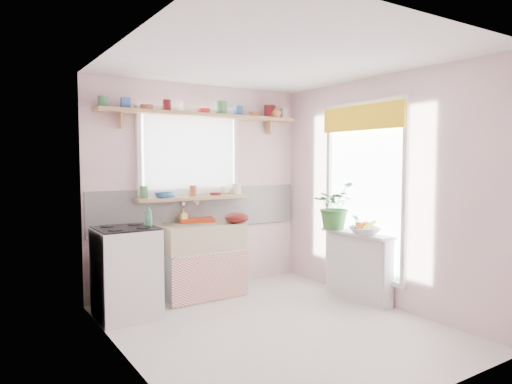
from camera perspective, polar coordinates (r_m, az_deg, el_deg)
room at (r=5.33m, az=2.90°, el=1.67°), size 3.20×3.20×3.20m
sink_unit at (r=5.41m, az=-6.93°, el=-8.36°), size 0.95×0.65×1.11m
cooker at (r=4.84m, az=-15.92°, el=-9.61°), size 0.58×0.58×0.93m
radiator_ledge at (r=5.38m, az=12.65°, el=-8.87°), size 0.22×0.95×0.78m
windowsill at (r=5.47m, az=-7.86°, el=-0.72°), size 1.40×0.22×0.04m
pine_shelf at (r=5.53m, az=-6.48°, el=9.50°), size 2.52×0.24×0.04m
shelf_crockery at (r=5.54m, az=-6.49°, el=10.28°), size 2.47×0.11×0.12m
sill_crockery at (r=5.46m, az=-7.86°, el=0.08°), size 1.35×0.11×0.12m
dish_tray at (r=5.54m, az=-7.42°, el=-3.46°), size 0.49×0.43×0.04m
colander at (r=5.33m, az=-2.43°, el=-3.25°), size 0.36×0.36×0.13m
jade_plant at (r=5.44m, az=9.70°, el=-1.68°), size 0.64×0.60×0.56m
fruit_bowl at (r=5.13m, az=13.40°, el=-4.76°), size 0.44×0.44×0.08m
herb_pot at (r=5.21m, az=12.34°, el=-3.86°), size 0.13×0.10×0.22m
soap_bottle_sink at (r=5.46m, az=-9.07°, el=-2.91°), size 0.08×0.08×0.17m
sill_cup at (r=5.72m, az=-3.98°, el=0.24°), size 0.15×0.15×0.10m
sill_bowl at (r=5.26m, az=-11.44°, el=-0.39°), size 0.25×0.25×0.06m
shelf_vase at (r=6.01m, az=2.47°, el=9.99°), size 0.14×0.14×0.15m
cooker_bottle at (r=4.76m, az=-13.33°, el=-2.86°), size 0.11×0.11×0.22m
fruit at (r=5.12m, az=13.41°, el=-4.06°), size 0.20×0.14×0.10m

